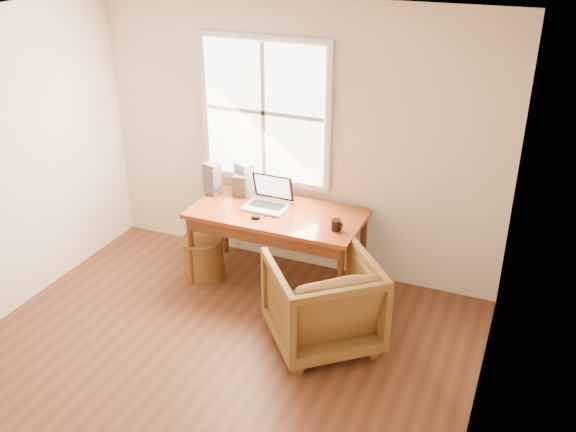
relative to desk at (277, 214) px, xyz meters
name	(u,v)px	position (x,y,z in m)	size (l,w,h in m)	color
room_shell	(176,231)	(-0.02, -1.64, 0.59)	(4.04, 4.54, 2.64)	#562F1D
desk	(277,214)	(0.00, 0.00, 0.00)	(1.60, 0.80, 0.04)	brown
armchair	(323,302)	(0.72, -0.72, -0.34)	(0.83, 0.85, 0.77)	brown
wicker_stool	(203,257)	(-0.72, -0.17, -0.53)	(0.39, 0.39, 0.39)	brown
laptop	(265,193)	(-0.13, 0.02, 0.18)	(0.42, 0.45, 0.32)	silver
mouse	(256,217)	(-0.12, -0.21, 0.04)	(0.10, 0.06, 0.03)	black
coffee_mug	(336,225)	(0.62, -0.14, 0.07)	(0.09, 0.09, 0.10)	black
cd_stack_a	(245,178)	(-0.48, 0.30, 0.17)	(0.15, 0.13, 0.30)	silver
cd_stack_b	(241,185)	(-0.48, 0.21, 0.13)	(0.14, 0.12, 0.21)	#252429
cd_stack_c	(212,178)	(-0.75, 0.15, 0.18)	(0.14, 0.12, 0.31)	gray
cd_stack_d	(244,182)	(-0.49, 0.33, 0.11)	(0.14, 0.12, 0.18)	#B8BEC4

